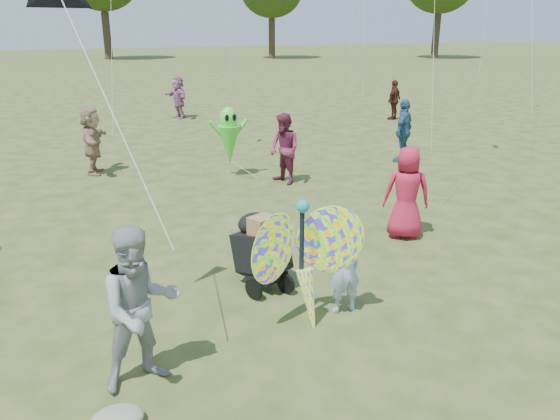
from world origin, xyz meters
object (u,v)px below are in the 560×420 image
object	(u,v)px
child_girl	(345,268)
crowd_e	(284,149)
crowd_d	(92,141)
crowd_h	(394,100)
crowd_c	(404,131)
butterfly_kite	(305,262)
crowd_j	(178,97)
adult_man	(140,308)
jogging_stroller	(260,246)
alien_kite	(229,138)
crowd_a	(407,193)

from	to	relation	value
child_girl	crowd_e	bearing A→B (deg)	-105.06
crowd_d	crowd_h	xyz separation A→B (m)	(11.54, 4.18, -0.07)
crowd_c	butterfly_kite	distance (m)	9.09
crowd_d	crowd_j	bearing A→B (deg)	-12.54
adult_man	crowd_h	world-z (taller)	adult_man
jogging_stroller	alien_kite	xyz separation A→B (m)	(1.29, 5.88, 0.36)
crowd_c	butterfly_kite	size ratio (longest dim) A/B	0.93
crowd_j	jogging_stroller	distance (m)	15.18
child_girl	alien_kite	world-z (taller)	alien_kite
child_girl	crowd_j	bearing A→B (deg)	-94.46
crowd_a	crowd_c	world-z (taller)	crowd_c
crowd_d	butterfly_kite	bearing A→B (deg)	-153.42
crowd_c	crowd_e	xyz separation A→B (m)	(-3.84, -0.81, -0.02)
crowd_e	alien_kite	size ratio (longest dim) A/B	0.96
crowd_d	alien_kite	distance (m)	3.49
crowd_e	jogging_stroller	bearing A→B (deg)	-41.21
crowd_c	crowd_j	distance (m)	10.35
jogging_stroller	crowd_c	bearing A→B (deg)	17.65
adult_man	child_girl	bearing A→B (deg)	1.48
crowd_h	jogging_stroller	xyz separation A→B (m)	(-9.70, -11.61, -0.16)
adult_man	butterfly_kite	size ratio (longest dim) A/B	0.96
crowd_j	butterfly_kite	world-z (taller)	butterfly_kite
crowd_j	alien_kite	xyz separation A→B (m)	(-0.60, -9.18, 0.14)
crowd_e	jogging_stroller	world-z (taller)	crowd_e
crowd_j	butterfly_kite	xyz separation A→B (m)	(-1.72, -16.27, 0.02)
alien_kite	crowd_d	bearing A→B (deg)	153.76
adult_man	crowd_d	bearing A→B (deg)	79.08
crowd_a	alien_kite	bearing A→B (deg)	-43.94
alien_kite	jogging_stroller	bearing A→B (deg)	-102.32
crowd_a	jogging_stroller	size ratio (longest dim) A/B	1.44
crowd_h	jogging_stroller	distance (m)	15.13
crowd_j	jogging_stroller	bearing A→B (deg)	-22.43
crowd_h	crowd_j	size ratio (longest dim) A/B	0.93
crowd_d	crowd_j	world-z (taller)	crowd_d
child_girl	crowd_a	world-z (taller)	crowd_a
jogging_stroller	child_girl	bearing A→B (deg)	-81.00
crowd_h	jogging_stroller	bearing A→B (deg)	19.03
child_girl	alien_kite	size ratio (longest dim) A/B	0.72
crowd_c	jogging_stroller	size ratio (longest dim) A/B	1.49
crowd_c	crowd_j	size ratio (longest dim) A/B	1.03
alien_kite	crowd_e	bearing A→B (deg)	-45.97
crowd_h	crowd_a	bearing A→B (deg)	27.17
child_girl	crowd_d	distance (m)	8.96
crowd_c	crowd_e	distance (m)	3.92
butterfly_kite	crowd_e	bearing A→B (deg)	70.35
crowd_a	crowd_e	bearing A→B (deg)	-52.82
adult_man	crowd_h	xyz separation A→B (m)	(11.61, 13.32, -0.12)
child_girl	crowd_c	xyz separation A→B (m)	(5.39, 6.78, 0.23)
crowd_d	crowd_c	bearing A→B (deg)	-89.17
crowd_a	crowd_c	bearing A→B (deg)	-96.13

